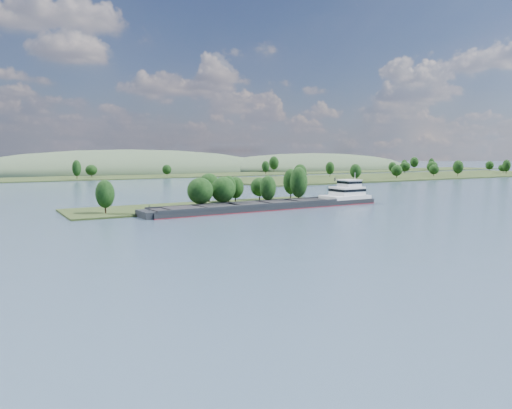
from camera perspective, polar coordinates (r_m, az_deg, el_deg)
ground at (r=132.89m, az=4.82°, el=-2.81°), size 1800.00×1800.00×0.00m
tree_island at (r=186.16m, az=-3.87°, el=1.05°), size 100.00×31.42×15.17m
right_bank at (r=420.08m, az=17.10°, el=3.20°), size 320.00×90.00×14.09m
back_shoreline at (r=397.23m, az=-17.56°, el=2.99°), size 900.00×60.00×16.08m
hill_east at (r=567.59m, az=6.50°, el=4.04°), size 260.00×140.00×36.00m
hill_west at (r=506.76m, az=-14.26°, el=3.64°), size 320.00×160.00×44.00m
cargo_barge at (r=181.86m, az=3.15°, el=0.13°), size 94.27×15.48×12.69m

